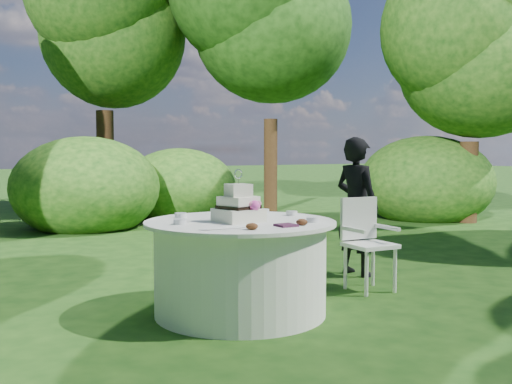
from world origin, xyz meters
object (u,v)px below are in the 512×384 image
chair (365,236)px  cake (239,208)px  guest (357,206)px  table (240,267)px  napkins (286,225)px

chair → cake: bearing=-172.6°
cake → guest: bearing=22.3°
table → cake: size_ratio=3.63×
napkins → table: bearing=104.4°
guest → table: size_ratio=0.95×
guest → cake: guest is taller
table → guest: bearing=21.4°
napkins → cake: (-0.16, 0.44, 0.10)m
table → chair: 1.47m
cake → napkins: bearing=-69.6°
table → cake: cake is taller
napkins → cake: cake is taller
guest → chair: (-0.36, -0.57, -0.22)m
guest → table: bearing=102.1°
chair → guest: bearing=57.2°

